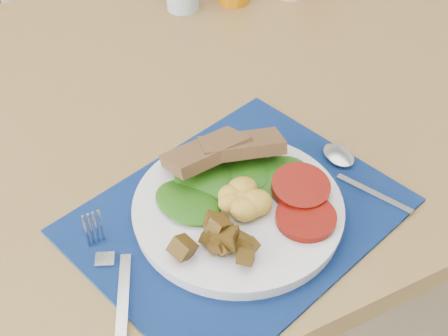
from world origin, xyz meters
name	(u,v)px	position (x,y,z in m)	size (l,w,h in m)	color
table	(251,118)	(0.00, 0.20, 0.67)	(1.40, 0.90, 0.75)	brown
placemat	(238,215)	(-0.17, -0.06, 0.75)	(0.40, 0.31, 0.00)	black
breakfast_plate	(236,208)	(-0.17, -0.06, 0.77)	(0.27, 0.27, 0.07)	silver
fork	(111,273)	(-0.35, -0.08, 0.76)	(0.06, 0.18, 0.00)	#B2B5BA
spoon	(350,168)	(0.01, -0.06, 0.76)	(0.06, 0.16, 0.00)	#B2B5BA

